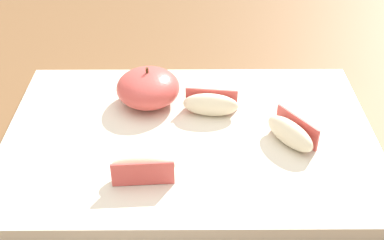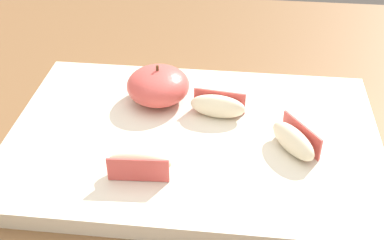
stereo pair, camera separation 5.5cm
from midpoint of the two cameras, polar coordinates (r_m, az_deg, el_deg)
The scene contains 6 objects.
dining_table at distance 0.67m, azimuth -2.23°, elevation -9.68°, with size 1.44×0.96×0.75m.
cutting_board at distance 0.60m, azimuth -2.61°, elevation -2.41°, with size 0.44×0.30×0.02m.
apple_half_skin_up at distance 0.64m, azimuth -7.10°, elevation 3.62°, with size 0.08×0.08×0.05m.
apple_wedge_front at distance 0.62m, azimuth 0.02°, elevation 1.74°, with size 0.07×0.03×0.03m.
apple_wedge_back at distance 0.53m, azimuth -8.12°, elevation -5.43°, with size 0.07×0.03×0.03m.
apple_wedge_near_knife at distance 0.58m, azimuth 9.02°, elevation -1.59°, with size 0.06×0.07×0.03m.
Camera 1 is at (-0.00, -0.46, 1.14)m, focal length 46.56 mm.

